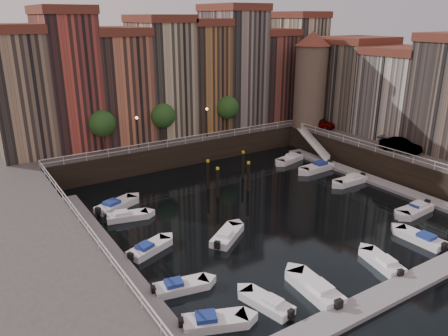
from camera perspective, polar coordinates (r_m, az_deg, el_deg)
ground at (r=45.50m, az=4.56°, el=-5.23°), size 200.00×200.00×0.00m
quay_far at (r=66.32m, az=-9.06°, el=3.87°), size 80.00×20.00×3.00m
quay_right at (r=63.94m, az=26.24°, el=1.51°), size 20.00×36.00×3.00m
dock_left at (r=37.97m, az=-14.76°, el=-10.83°), size 2.00×28.00×0.35m
dock_right at (r=55.50m, az=18.69°, el=-1.43°), size 2.00×28.00×0.35m
dock_near at (r=35.16m, az=22.01°, el=-14.32°), size 30.00×2.00×0.35m
mountains at (r=145.76m, az=-22.51°, el=13.54°), size 145.00×100.00×18.00m
far_terrace at (r=63.65m, az=-5.79°, el=12.06°), size 48.70×10.30×17.50m
right_terrace at (r=64.10m, az=22.19°, el=9.55°), size 9.30×24.30×14.00m
corner_tower at (r=66.06m, az=11.24°, el=11.39°), size 5.20×5.20×13.80m
promenade_trees at (r=57.67m, az=-7.36°, el=6.85°), size 21.20×3.20×5.20m
street_lamps at (r=57.08m, az=-6.59°, el=6.04°), size 10.36×0.36×4.18m
railings at (r=47.82m, az=1.16°, el=0.94°), size 36.08×34.04×0.52m
gangway at (r=62.57m, az=11.65°, el=3.18°), size 2.78×8.32×3.73m
mooring_pilings at (r=49.78m, az=0.73°, el=-0.92°), size 6.08×3.98×3.78m
boat_left_0 at (r=29.55m, az=-1.44°, el=-19.41°), size 4.46×3.01×1.01m
boat_left_1 at (r=32.80m, az=-5.80°, el=-15.14°), size 4.25×2.23×0.95m
boat_left_2 at (r=37.80m, az=-9.81°, el=-10.31°), size 4.36×2.90×0.98m
boat_left_3 at (r=43.90m, az=-12.66°, el=-6.15°), size 4.33×2.39×0.97m
boat_left_4 at (r=46.44m, az=-13.95°, el=-4.74°), size 4.91×3.32×1.11m
boat_right_0 at (r=48.14m, az=23.59°, el=-5.02°), size 4.32×1.62×0.99m
boat_right_1 at (r=48.16m, az=23.77°, el=-5.01°), size 4.69×2.05×1.06m
boat_right_2 at (r=53.92m, az=16.21°, el=-1.56°), size 4.59×1.71×1.05m
boat_right_3 at (r=57.33m, az=12.08°, el=0.06°), size 5.07×2.08×1.15m
boat_right_4 at (r=60.21m, az=8.60°, el=1.18°), size 4.72×2.68×1.06m
boat_near_0 at (r=31.20m, az=5.72°, el=-17.17°), size 2.34×4.24×0.95m
boat_near_1 at (r=32.94m, az=11.88°, el=-15.19°), size 2.25×5.12×1.16m
boat_near_2 at (r=37.57m, az=20.02°, el=-11.49°), size 2.37×4.33×0.97m
boat_near_3 at (r=42.45m, az=24.32°, el=-8.37°), size 1.77×4.51×1.03m
car_a at (r=66.47m, az=12.31°, el=5.75°), size 3.01×5.06×1.61m
car_b at (r=57.49m, az=22.05°, el=2.68°), size 2.60×5.08×1.60m
car_c at (r=58.63m, az=21.54°, el=2.89°), size 2.61×4.73×1.30m
boat_extra_286 at (r=39.17m, az=0.36°, el=-8.85°), size 4.46×3.81×1.05m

